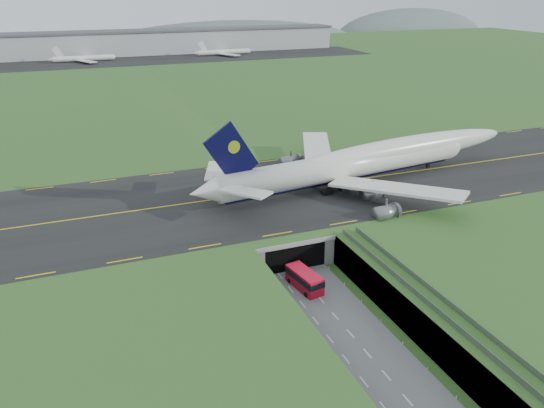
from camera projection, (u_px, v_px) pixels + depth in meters
name	position (u px, v px, depth m)	size (l,w,h in m)	color
ground	(314.00, 292.00, 92.07)	(900.00, 900.00, 0.00)	#2F5B24
airfield_deck	(314.00, 277.00, 90.92)	(800.00, 800.00, 6.00)	gray
trench_road	(334.00, 315.00, 85.58)	(12.00, 75.00, 0.20)	slate
taxiway	(251.00, 195.00, 118.11)	(800.00, 44.00, 0.18)	black
tunnel_portal	(278.00, 236.00, 105.16)	(17.00, 22.30, 6.00)	gray
guideway	(439.00, 312.00, 77.27)	(3.00, 53.00, 7.05)	#A8A8A3
jumbo_jet	(368.00, 161.00, 124.46)	(88.37, 57.55, 19.19)	white
shuttle_tram	(304.00, 280.00, 92.49)	(4.33, 8.43, 3.27)	red
cargo_terminal	(116.00, 43.00, 344.17)	(320.00, 67.00, 15.60)	#B2B2B2
distant_hills	(175.00, 47.00, 485.02)	(700.00, 91.00, 60.00)	#52625C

